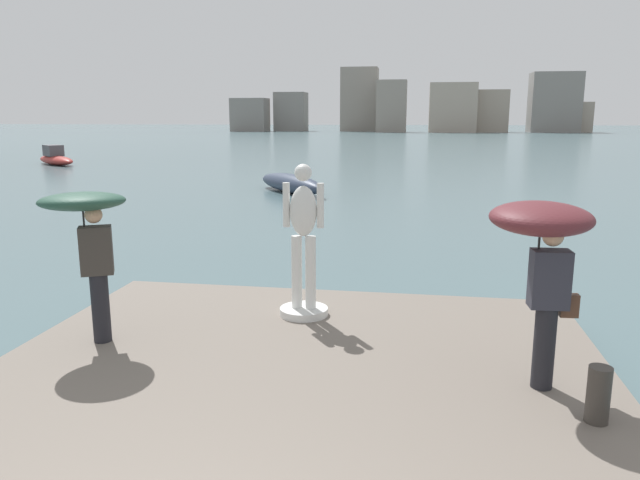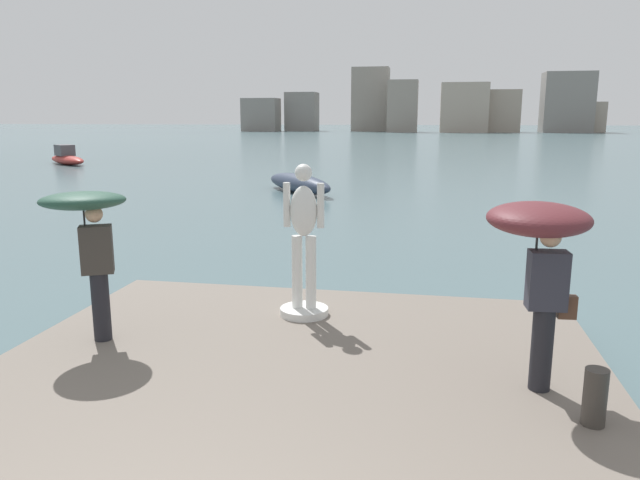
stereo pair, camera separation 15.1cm
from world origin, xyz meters
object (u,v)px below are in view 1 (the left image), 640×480
onlooker_left (87,223)px  boat_mid (56,158)px  statue_white_figure (304,250)px  mooring_bollard (598,395)px  boat_far (291,183)px  onlooker_right (543,240)px

onlooker_left → boat_mid: bearing=123.7°
statue_white_figure → onlooker_left: bearing=-149.4°
mooring_bollard → boat_far: bearing=110.1°
onlooker_left → boat_far: onlooker_left is taller
onlooker_right → boat_far: 19.95m
mooring_bollard → onlooker_left: bearing=168.6°
statue_white_figure → mooring_bollard: size_ratio=3.97×
mooring_bollard → boat_far: 20.71m
boat_far → boat_mid: bearing=147.1°
boat_mid → boat_far: (18.94, -12.25, -0.04)m
onlooker_left → boat_mid: size_ratio=0.40×
statue_white_figure → boat_far: statue_white_figure is taller
boat_mid → statue_white_figure: bearing=-52.0°
onlooker_right → onlooker_left: bearing=175.3°
statue_white_figure → boat_far: 17.34m
mooring_bollard → boat_mid: (-26.04, 31.70, -0.24)m
onlooker_right → boat_far: bearing=109.5°
boat_mid → boat_far: bearing=-32.9°
statue_white_figure → mooring_bollard: (3.28, -2.57, -0.68)m
onlooker_left → boat_far: bearing=94.4°
boat_far → mooring_bollard: bearing=-69.9°
onlooker_left → mooring_bollard: size_ratio=3.55×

